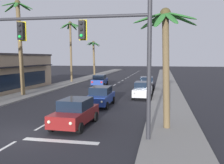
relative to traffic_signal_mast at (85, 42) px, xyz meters
The scene contains 14 objects.
ground_plane 5.98m from the traffic_signal_mast, behind, with size 220.00×220.00×0.00m, color #232328.
sidewalk_right 20.92m from the traffic_signal_mast, 77.20° to the left, with size 3.20×110.00×0.14m, color gray.
sidewalk_left 23.25m from the traffic_signal_mast, 119.23° to the left, with size 3.20×110.00×0.14m, color gray.
lane_markings 21.29m from the traffic_signal_mast, 97.97° to the left, with size 4.28×89.52×0.01m.
traffic_signal_mast is the anchor object (origin of this frame).
sedan_lead_at_stop_bar 4.82m from the traffic_signal_mast, 122.25° to the left, with size 2.09×4.50×1.68m.
sedan_third_in_queue 9.76m from the traffic_signal_mast, 98.83° to the left, with size 1.96×4.46×1.68m.
sedan_oncoming_far 24.66m from the traffic_signal_mast, 102.27° to the left, with size 2.12×4.52×1.68m.
sedan_parked_nearest_kerb 21.34m from the traffic_signal_mast, 84.93° to the left, with size 2.05×4.49×1.68m.
sedan_parked_mid_kerb 14.64m from the traffic_signal_mast, 82.26° to the left, with size 1.96×4.45×1.68m.
palm_left_second 17.05m from the traffic_signal_mast, 131.50° to the left, with size 3.24×3.28×10.28m.
palm_left_third 30.57m from the traffic_signal_mast, 111.68° to the left, with size 3.57×3.53×10.15m.
palm_left_farthest 45.43m from the traffic_signal_mast, 104.75° to the left, with size 3.29×3.31×7.91m.
palm_right_nearest 4.69m from the traffic_signal_mast, 30.36° to the left, with size 3.60×3.51×6.97m.
Camera 1 is at (7.19, -12.40, 4.21)m, focal length 41.05 mm.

